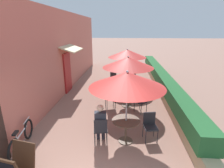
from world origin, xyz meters
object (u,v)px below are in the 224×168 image
Objects in this scene: patio_table_far at (127,78)px; patio_umbrella_near at (127,80)px; patio_table_near at (126,125)px; cafe_chair_far_back at (131,82)px; cafe_chair_near_right at (150,124)px; coffee_cup_far at (126,74)px; patio_table_mid at (127,95)px; menu_board at (17,166)px; seated_patron_near_left at (100,122)px; cafe_chair_far_left at (135,76)px; cafe_chair_near_left at (101,129)px; bicycle_leaning at (22,138)px; cafe_chair_mid_left at (111,97)px; patio_umbrella_mid at (128,62)px; patio_umbrella_far at (127,53)px; cafe_chair_far_right at (114,78)px; cafe_chair_mid_back at (129,90)px; cafe_chair_mid_right at (142,100)px; coffee_cup_mid at (127,89)px.

patio_umbrella_near is at bearing -90.29° from patio_table_far.
cafe_chair_far_back is (0.27, 4.49, -0.03)m from patio_table_near.
coffee_cup_far is (-0.76, 5.11, 0.25)m from cafe_chair_near_right.
patio_table_mid is 0.98× the size of menu_board.
seated_patron_near_left is at bearing 1.55° from cafe_chair_near_right.
cafe_chair_near_right is at bearing 173.49° from cafe_chair_far_back.
cafe_chair_near_left is at bearing 35.18° from cafe_chair_far_left.
cafe_chair_near_left is 6.11m from cafe_chair_far_left.
patio_table_mid is (0.05, 2.57, -1.44)m from patio_umbrella_near.
patio_table_near is 0.51× the size of bicycle_leaning.
patio_table_near is 0.97× the size of cafe_chair_mid_left.
bicycle_leaning is (-3.24, -5.07, -0.19)m from cafe_chair_far_back.
patio_umbrella_mid reaches higher than cafe_chair_far_back.
patio_umbrella_far is 2.59× the size of cafe_chair_far_right.
bicycle_leaning is at bearing -133.89° from patio_table_mid.
cafe_chair_far_left is 1.00× the size of cafe_chair_far_back.
bicycle_leaning is at bearing -93.52° from cafe_chair_far_right.
coffee_cup_far is (-0.07, 2.72, -1.22)m from patio_umbrella_mid.
patio_umbrella_mid is 1.37× the size of bicycle_leaning.
patio_umbrella_far is (0.03, 5.22, 1.44)m from patio_table_near.
bicycle_leaning is at bearing -175.94° from seated_patron_near_left.
cafe_chair_mid_back is at bearing 38.28° from cafe_chair_far_left.
cafe_chair_mid_right reaches higher than patio_table_far.
patio_table_mid is at bearing -57.32° from cafe_chair_far_right.
patio_table_near is 3.33m from cafe_chair_mid_back.
bicycle_leaning is at bearing -169.09° from patio_table_near.
patio_umbrella_far is at bearing 53.08° from bicycle_leaning.
patio_table_mid is 0.37× the size of patio_umbrella_mid.
cafe_chair_far_back is at bearing -173.10° from cafe_chair_mid_back.
coffee_cup_mid is at bearing 86.03° from patio_table_mid.
cafe_chair_mid_left is at bearing -157.23° from patio_table_mid.
patio_table_near is 0.67× the size of seated_patron_near_left.
cafe_chair_mid_right reaches higher than bicycle_leaning.
patio_table_mid is at bearing 38.68° from cafe_chair_far_left.
cafe_chair_far_back is (0.99, -0.88, 0.00)m from cafe_chair_far_right.
patio_umbrella_mid is 1.66m from cafe_chair_mid_back.
cafe_chair_far_left is at bearing 54.27° from cafe_chair_mid_left.
cafe_chair_far_left is at bearing 48.51° from patio_umbrella_far.
cafe_chair_mid_right is at bearing -49.79° from cafe_chair_far_right.
bicycle_leaning is at bearing -117.40° from patio_table_far.
cafe_chair_mid_left is 0.53× the size of bicycle_leaning.
cafe_chair_near_left reaches higher than coffee_cup_far.
cafe_chair_far_right reaches higher than patio_table_far.
cafe_chair_far_back is at bearing 77.62° from menu_board.
menu_board is at bearing -145.02° from patio_table_near.
patio_umbrella_far reaches higher than patio_table_mid.
patio_umbrella_mid reaches higher than bicycle_leaning.
seated_patron_near_left is at bearing 3.07° from bicycle_leaning.
cafe_chair_near_left is 0.20m from seated_patron_near_left.
cafe_chair_mid_left is (0.09, 2.46, 0.00)m from cafe_chair_near_left.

